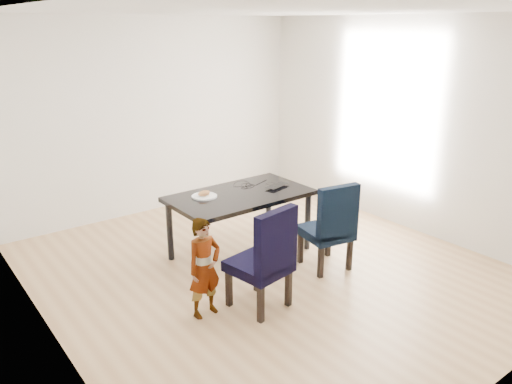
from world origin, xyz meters
TOP-DOWN VIEW (x-y plane):
  - floor at (0.00, 0.00)m, footprint 4.50×5.00m
  - ceiling at (0.00, 0.00)m, footprint 4.50×5.00m
  - wall_back at (0.00, 2.50)m, footprint 4.50×0.01m
  - wall_front at (0.00, -2.50)m, footprint 4.50×0.01m
  - wall_left at (-2.25, 0.00)m, footprint 0.01×5.00m
  - wall_right at (2.25, 0.00)m, footprint 0.01×5.00m
  - dining_table at (0.00, 0.50)m, footprint 1.60×0.90m
  - chair_left at (-0.53, -0.53)m, footprint 0.57×0.59m
  - chair_right at (0.56, -0.33)m, footprint 0.56×0.58m
  - child at (-1.01, -0.35)m, footprint 0.36×0.26m
  - plate at (-0.38, 0.65)m, footprint 0.33×0.33m
  - sandwich at (-0.39, 0.65)m, footprint 0.16×0.10m
  - laptop at (0.48, 0.47)m, footprint 0.36×0.28m
  - cable_tangle at (0.23, 0.65)m, footprint 0.22×0.22m

SIDE VIEW (x-z plane):
  - floor at x=0.00m, z-range -0.01..0.00m
  - dining_table at x=0.00m, z-range 0.00..0.75m
  - child at x=-1.01m, z-range 0.00..0.95m
  - chair_right at x=0.56m, z-range 0.00..1.00m
  - chair_left at x=-0.53m, z-range 0.00..1.03m
  - cable_tangle at x=0.23m, z-range 0.75..0.76m
  - plate at x=-0.38m, z-range 0.75..0.77m
  - laptop at x=0.48m, z-range 0.75..0.78m
  - sandwich at x=-0.39m, z-range 0.77..0.83m
  - wall_back at x=0.00m, z-range 0.00..2.70m
  - wall_front at x=0.00m, z-range 0.00..2.70m
  - wall_left at x=-2.25m, z-range 0.00..2.70m
  - wall_right at x=2.25m, z-range 0.00..2.70m
  - ceiling at x=0.00m, z-range 2.70..2.71m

